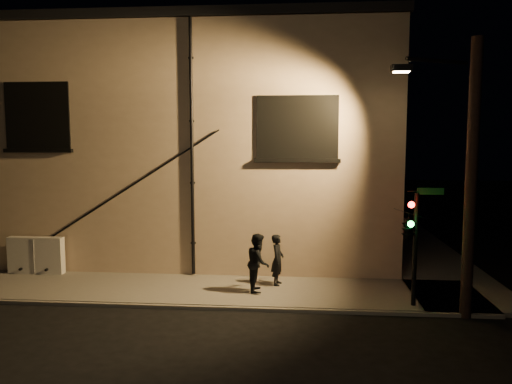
# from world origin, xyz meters

# --- Properties ---
(ground) EXTENTS (90.00, 90.00, 0.00)m
(ground) POSITION_xyz_m (0.00, 0.00, 0.00)
(ground) COLOR black
(sidewalk) EXTENTS (21.00, 16.00, 0.12)m
(sidewalk) POSITION_xyz_m (1.22, 4.39, 0.06)
(sidewalk) COLOR #65605B
(sidewalk) RESTS_ON ground
(building) EXTENTS (16.20, 12.23, 8.80)m
(building) POSITION_xyz_m (-3.00, 8.99, 4.40)
(building) COLOR #C5A98E
(building) RESTS_ON ground
(utility_cabinet) EXTENTS (1.88, 0.32, 1.23)m
(utility_cabinet) POSITION_xyz_m (-7.12, 2.70, 0.74)
(utility_cabinet) COLOR silver
(utility_cabinet) RESTS_ON sidewalk
(pedestrian_a) EXTENTS (0.45, 0.62, 1.58)m
(pedestrian_a) POSITION_xyz_m (1.03, 2.07, 0.91)
(pedestrian_a) COLOR black
(pedestrian_a) RESTS_ON sidewalk
(pedestrian_b) EXTENTS (0.69, 0.87, 1.73)m
(pedestrian_b) POSITION_xyz_m (0.49, 1.38, 0.98)
(pedestrian_b) COLOR black
(pedestrian_b) RESTS_ON sidewalk
(traffic_signal) EXTENTS (1.33, 1.89, 3.21)m
(traffic_signal) POSITION_xyz_m (4.60, 0.34, 2.27)
(traffic_signal) COLOR black
(traffic_signal) RESTS_ON sidewalk
(streetlamp_pole) EXTENTS (2.02, 1.39, 7.13)m
(streetlamp_pole) POSITION_xyz_m (5.92, 0.03, 3.79)
(streetlamp_pole) COLOR black
(streetlamp_pole) RESTS_ON ground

